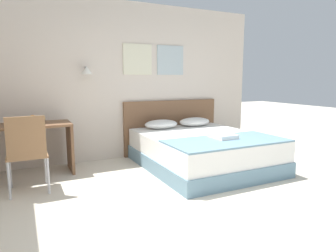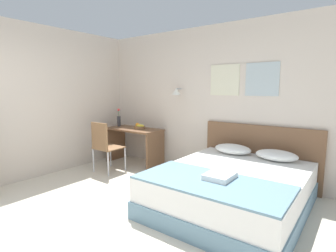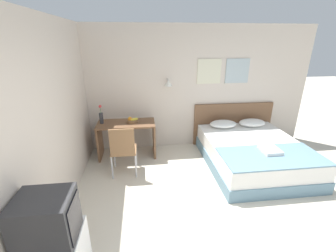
% 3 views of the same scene
% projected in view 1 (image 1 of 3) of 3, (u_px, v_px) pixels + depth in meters
% --- Properties ---
extents(ground_plane, '(24.00, 24.00, 0.00)m').
position_uv_depth(ground_plane, '(211.00, 228.00, 2.78)').
color(ground_plane, beige).
extents(wall_back, '(5.32, 0.31, 2.65)m').
position_uv_depth(wall_back, '(118.00, 81.00, 5.08)').
color(wall_back, beige).
rests_on(wall_back, ground_plane).
extents(bed, '(1.74, 2.08, 0.51)m').
position_uv_depth(bed, '(202.00, 151.00, 4.68)').
color(bed, '#66899E').
rests_on(bed, ground_plane).
extents(headboard, '(1.86, 0.06, 0.98)m').
position_uv_depth(headboard, '(172.00, 126.00, 5.59)').
color(headboard, brown).
rests_on(headboard, ground_plane).
extents(pillow_left, '(0.60, 0.38, 0.15)m').
position_uv_depth(pillow_left, '(161.00, 124.00, 5.19)').
color(pillow_left, white).
rests_on(pillow_left, bed).
extents(pillow_right, '(0.60, 0.38, 0.15)m').
position_uv_depth(pillow_right, '(195.00, 122.00, 5.49)').
color(pillow_right, white).
rests_on(pillow_right, bed).
extents(throw_blanket, '(1.69, 0.83, 0.02)m').
position_uv_depth(throw_blanket, '(227.00, 141.00, 4.10)').
color(throw_blanket, '#66899E').
rests_on(throw_blanket, bed).
extents(folded_towel_near_foot, '(0.29, 0.35, 0.06)m').
position_uv_depth(folded_towel_near_foot, '(223.00, 136.00, 4.24)').
color(folded_towel_near_foot, white).
rests_on(folded_towel_near_foot, throw_blanket).
extents(desk, '(1.17, 0.57, 0.74)m').
position_uv_depth(desk, '(28.00, 140.00, 4.21)').
color(desk, brown).
rests_on(desk, ground_plane).
extents(desk_chair, '(0.46, 0.46, 0.95)m').
position_uv_depth(desk_chair, '(27.00, 149.00, 3.51)').
color(desk_chair, '#8E6642').
rests_on(desk_chair, ground_plane).
extents(fruit_bowl, '(0.25, 0.23, 0.12)m').
position_uv_depth(fruit_bowl, '(36.00, 121.00, 4.23)').
color(fruit_bowl, brown).
rests_on(fruit_bowl, desk).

